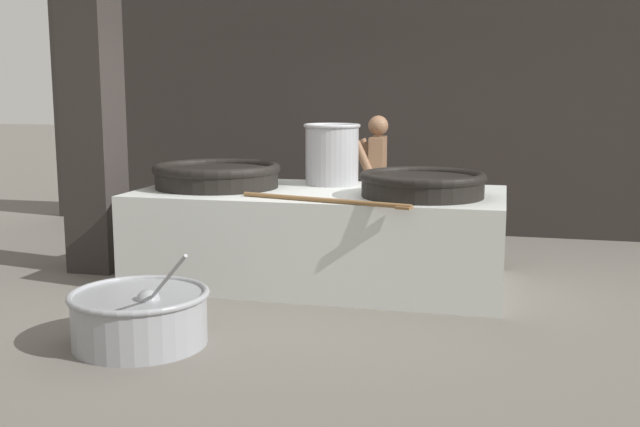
% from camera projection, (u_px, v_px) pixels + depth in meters
% --- Properties ---
extents(ground_plane, '(60.00, 60.00, 0.00)m').
position_uv_depth(ground_plane, '(320.00, 281.00, 7.15)').
color(ground_plane, '#666059').
extents(back_wall, '(9.15, 0.24, 4.27)m').
position_uv_depth(back_wall, '(374.00, 64.00, 9.54)').
color(back_wall, '#2D2826').
rests_on(back_wall, ground_plane).
extents(support_pillar, '(0.47, 0.47, 4.27)m').
position_uv_depth(support_pillar, '(90.00, 55.00, 7.28)').
color(support_pillar, '#2D2826').
rests_on(support_pillar, ground_plane).
extents(hearth_platform, '(3.40, 1.65, 0.87)m').
position_uv_depth(hearth_platform, '(320.00, 236.00, 7.08)').
color(hearth_platform, silver).
rests_on(hearth_platform, ground_plane).
extents(giant_wok_near, '(1.23, 1.23, 0.23)m').
position_uv_depth(giant_wok_near, '(217.00, 175.00, 7.24)').
color(giant_wok_near, black).
rests_on(giant_wok_near, hearth_platform).
extents(giant_wok_far, '(1.12, 1.12, 0.22)m').
position_uv_depth(giant_wok_far, '(422.00, 183.00, 6.59)').
color(giant_wok_far, black).
rests_on(giant_wok_far, hearth_platform).
extents(stock_pot, '(0.57, 0.57, 0.60)m').
position_uv_depth(stock_pot, '(332.00, 153.00, 7.44)').
color(stock_pot, '#9E9EA3').
rests_on(stock_pot, hearth_platform).
extents(stirring_paddle, '(1.55, 0.47, 0.04)m').
position_uv_depth(stirring_paddle, '(330.00, 201.00, 6.24)').
color(stirring_paddle, brown).
rests_on(stirring_paddle, hearth_platform).
extents(cook, '(0.37, 0.57, 1.54)m').
position_uv_depth(cook, '(377.00, 182.00, 7.97)').
color(cook, brown).
rests_on(cook, ground_plane).
extents(prep_bowl_vegetables, '(1.11, 1.02, 0.80)m').
position_uv_depth(prep_bowl_vegetables, '(140.00, 315.00, 5.32)').
color(prep_bowl_vegetables, gray).
rests_on(prep_bowl_vegetables, ground_plane).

